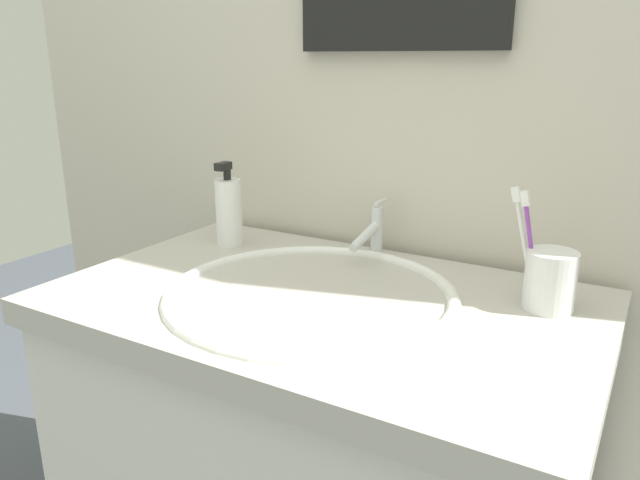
% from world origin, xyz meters
% --- Properties ---
extents(tiled_wall_back, '(2.12, 0.04, 2.40)m').
position_xyz_m(tiled_wall_back, '(0.00, 0.33, 1.20)').
color(tiled_wall_back, beige).
rests_on(tiled_wall_back, ground).
extents(sink_basin, '(0.50, 0.50, 0.09)m').
position_xyz_m(sink_basin, '(-0.01, -0.01, 0.81)').
color(sink_basin, white).
rests_on(sink_basin, vanity_counter).
extents(faucet, '(0.02, 0.15, 0.11)m').
position_xyz_m(faucet, '(-0.01, 0.23, 0.89)').
color(faucet, silver).
rests_on(faucet, sink_basin).
extents(toothbrush_cup, '(0.08, 0.08, 0.10)m').
position_xyz_m(toothbrush_cup, '(0.34, 0.13, 0.89)').
color(toothbrush_cup, white).
rests_on(toothbrush_cup, vanity_counter).
extents(toothbrush_purple, '(0.05, 0.01, 0.18)m').
position_xyz_m(toothbrush_purple, '(0.31, 0.13, 0.95)').
color(toothbrush_purple, purple).
rests_on(toothbrush_purple, toothbrush_cup).
extents(toothbrush_white, '(0.06, 0.01, 0.19)m').
position_xyz_m(toothbrush_white, '(0.29, 0.14, 0.95)').
color(toothbrush_white, white).
rests_on(toothbrush_white, toothbrush_cup).
extents(soap_dispenser, '(0.06, 0.06, 0.18)m').
position_xyz_m(soap_dispenser, '(-0.32, 0.15, 0.91)').
color(soap_dispenser, white).
rests_on(soap_dispenser, vanity_counter).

